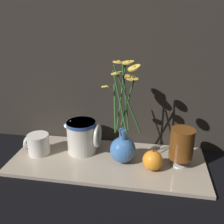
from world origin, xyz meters
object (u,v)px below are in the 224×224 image
at_px(ceramic_pitcher, 83,135).
at_px(tea_glass, 182,144).
at_px(yellow_mug, 38,144).
at_px(orange_fruit, 153,160).
at_px(vase_with_flowers, 123,143).

bearing_deg(ceramic_pitcher, tea_glass, -5.11).
xyz_separation_m(yellow_mug, orange_fruit, (0.42, -0.03, -0.00)).
xyz_separation_m(vase_with_flowers, orange_fruit, (0.10, -0.03, -0.04)).
height_order(yellow_mug, orange_fruit, same).
xyz_separation_m(vase_with_flowers, tea_glass, (0.19, 0.01, 0.01)).
distance_m(ceramic_pitcher, orange_fruit, 0.27).
relative_size(vase_with_flowers, tea_glass, 2.67).
bearing_deg(orange_fruit, ceramic_pitcher, 164.23).
bearing_deg(yellow_mug, tea_glass, 0.97).
distance_m(vase_with_flowers, ceramic_pitcher, 0.16).
distance_m(yellow_mug, tea_glass, 0.51).
distance_m(vase_with_flowers, orange_fruit, 0.11).
bearing_deg(orange_fruit, vase_with_flowers, 162.23).
bearing_deg(ceramic_pitcher, vase_with_flowers, -14.42).
xyz_separation_m(vase_with_flowers, ceramic_pitcher, (-0.15, 0.04, -0.00)).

